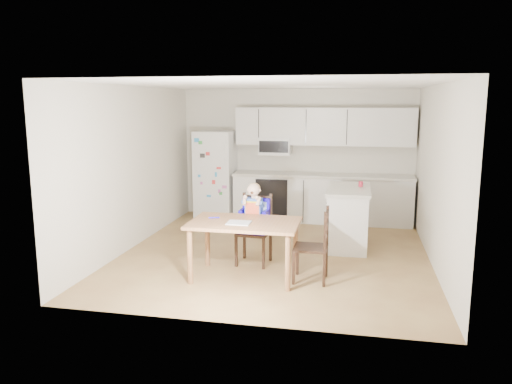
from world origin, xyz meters
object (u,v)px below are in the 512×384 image
object	(u,v)px
refrigerator	(216,175)
red_cup	(361,184)
chair_side	(318,240)
chair_booster	(255,215)
kitchen_island	(348,217)
dining_table	(245,229)

from	to	relation	value
refrigerator	red_cup	distance (m)	3.11
refrigerator	chair_side	size ratio (longest dim) A/B	1.79
chair_booster	chair_side	xyz separation A→B (m)	(0.94, -0.57, -0.16)
chair_side	chair_booster	bearing A→B (deg)	-120.76
red_cup	chair_side	distance (m)	1.97
refrigerator	red_cup	bearing A→B (deg)	-26.19
refrigerator	chair_side	world-z (taller)	refrigerator
kitchen_island	red_cup	distance (m)	0.56
refrigerator	dining_table	distance (m)	3.53
kitchen_island	chair_booster	xyz separation A→B (m)	(-1.27, -1.12, 0.23)
refrigerator	chair_side	xyz separation A→B (m)	(2.28, -3.22, -0.31)
chair_booster	dining_table	bearing A→B (deg)	-86.19
dining_table	chair_side	distance (m)	0.95
refrigerator	chair_booster	distance (m)	2.97
refrigerator	red_cup	size ratio (longest dim) A/B	19.76
kitchen_island	dining_table	bearing A→B (deg)	-126.22
red_cup	chair_side	world-z (taller)	red_cup
refrigerator	kitchen_island	bearing A→B (deg)	-30.37
kitchen_island	chair_booster	bearing A→B (deg)	-138.56
kitchen_island	dining_table	size ratio (longest dim) A/B	0.91
kitchen_island	chair_booster	world-z (taller)	chair_booster
refrigerator	kitchen_island	xyz separation A→B (m)	(2.61, -1.53, -0.38)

